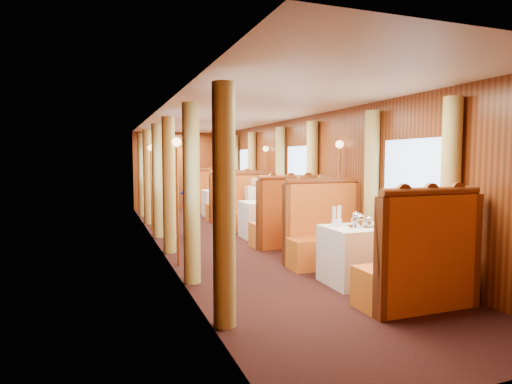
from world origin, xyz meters
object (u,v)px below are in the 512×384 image
banquette_far_fwd (232,205)px  tea_tray (362,227)px  teapot_right (369,224)px  rose_vase_far (222,184)px  banquette_mid_fwd (287,224)px  fruit_plate (392,225)px  banquette_near_fwd (419,270)px  banquette_far_aft (213,198)px  steward (190,197)px  banquette_near_aft (326,238)px  table_far (222,203)px  rose_vase_mid (268,193)px  table_mid (267,219)px  banquette_mid_aft (251,211)px  teapot_left (360,223)px  table_near (365,255)px  passenger (255,199)px  teapot_back (356,221)px

banquette_far_fwd → tea_tray: banquette_far_fwd is taller
teapot_right → rose_vase_far: 7.08m
banquette_mid_fwd → tea_tray: banquette_mid_fwd is taller
fruit_plate → rose_vase_far: size_ratio=0.64×
banquette_near_fwd → tea_tray: banquette_near_fwd is taller
banquette_far_aft → tea_tray: bearing=-90.7°
steward → banquette_far_aft: bearing=153.4°
banquette_far_fwd → tea_tray: (-0.09, -6.05, 0.33)m
banquette_near_aft → table_far: size_ratio=1.28×
banquette_near_fwd → rose_vase_mid: 4.51m
rose_vase_mid → rose_vase_far: same height
table_far → fruit_plate: (0.32, -7.13, 0.39)m
table_mid → rose_vase_mid: rose_vase_mid is taller
table_mid → banquette_mid_aft: banquette_mid_aft is taller
teapot_left → steward: (-1.37, 4.08, 0.02)m
teapot_left → rose_vase_mid: size_ratio=0.47×
table_near → steward: steward is taller
teapot_left → teapot_right: size_ratio=1.21×
banquette_near_aft → tea_tray: banquette_near_aft is taller
banquette_near_aft → rose_vase_mid: size_ratio=3.72×
table_mid → teapot_right: bearing=-90.5°
banquette_near_aft → teapot_right: bearing=-91.5°
banquette_mid_fwd → steward: 2.16m
table_near → table_far: bearing=90.0°
table_mid → teapot_left: size_ratio=6.26×
steward → table_near: bearing=14.9°
banquette_near_fwd → banquette_mid_fwd: bearing=90.0°
teapot_right → tea_tray: bearing=120.0°
banquette_mid_aft → tea_tray: 4.59m
banquette_near_aft → rose_vase_mid: banquette_near_aft is taller
steward → passenger: size_ratio=2.21×
table_mid → table_far: size_ratio=1.00×
banquette_near_fwd → table_mid: size_ratio=1.28×
table_far → tea_tray: size_ratio=3.09×
teapot_right → rose_vase_mid: rose_vase_mid is taller
banquette_near_aft → teapot_left: banquette_near_aft is taller
banquette_mid_aft → banquette_far_aft: (0.00, 3.50, 0.00)m
banquette_mid_fwd → teapot_left: 2.64m
steward → teapot_right: bearing=14.0°
table_far → rose_vase_far: rose_vase_far is taller
banquette_mid_aft → teapot_back: (-0.09, -4.43, 0.40)m
banquette_near_fwd → steward: steward is taller
fruit_plate → passenger: size_ratio=0.30×
teapot_right → fruit_plate: bearing=-17.6°
table_near → fruit_plate: bearing=-21.8°
table_mid → rose_vase_mid: 0.55m
banquette_mid_aft → steward: 1.67m
teapot_right → table_far: bearing=73.1°
banquette_far_aft → rose_vase_far: 1.17m
fruit_plate → teapot_back: bearing=152.0°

